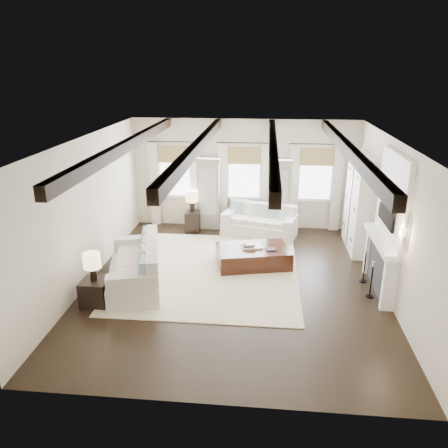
# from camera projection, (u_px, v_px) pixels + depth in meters

# --- Properties ---
(ground) EXTENTS (7.50, 7.50, 0.00)m
(ground) POSITION_uv_depth(u_px,v_px,m) (234.00, 283.00, 9.81)
(ground) COLOR black
(ground) RESTS_ON ground
(room_shell) EXTENTS (6.54, 7.54, 3.22)m
(room_shell) POSITION_uv_depth(u_px,v_px,m) (270.00, 192.00, 9.93)
(room_shell) COLOR beige
(room_shell) RESTS_ON ground
(area_rug) EXTENTS (4.14, 4.52, 0.02)m
(area_rug) POSITION_uv_depth(u_px,v_px,m) (210.00, 271.00, 10.39)
(area_rug) COLOR beige
(area_rug) RESTS_ON ground
(sofa_back) EXTENTS (2.23, 1.45, 0.88)m
(sofa_back) POSITION_uv_depth(u_px,v_px,m) (260.00, 223.00, 12.50)
(sofa_back) COLOR silver
(sofa_back) RESTS_ON ground
(sofa_left) EXTENTS (1.59, 2.52, 1.00)m
(sofa_left) POSITION_uv_depth(u_px,v_px,m) (138.00, 268.00, 9.64)
(sofa_left) COLOR silver
(sofa_left) RESTS_ON ground
(ottoman) EXTENTS (1.92, 1.44, 0.45)m
(ottoman) POSITION_uv_depth(u_px,v_px,m) (253.00, 257.00, 10.63)
(ottoman) COLOR black
(ottoman) RESTS_ON ground
(tray) EXTENTS (0.57, 0.48, 0.04)m
(tray) POSITION_uv_depth(u_px,v_px,m) (252.00, 246.00, 10.61)
(tray) COLOR white
(tray) RESTS_ON ottoman
(book_lower) EXTENTS (0.30, 0.25, 0.04)m
(book_lower) POSITION_uv_depth(u_px,v_px,m) (248.00, 245.00, 10.55)
(book_lower) COLOR #262628
(book_lower) RESTS_ON tray
(book_upper) EXTENTS (0.25, 0.22, 0.03)m
(book_upper) POSITION_uv_depth(u_px,v_px,m) (251.00, 244.00, 10.52)
(book_upper) COLOR beige
(book_upper) RESTS_ON book_lower
(book_loose) EXTENTS (0.27, 0.23, 0.03)m
(book_loose) POSITION_uv_depth(u_px,v_px,m) (271.00, 249.00, 10.43)
(book_loose) COLOR #262628
(book_loose) RESTS_ON ottoman
(side_table_front) EXTENTS (0.53, 0.53, 0.53)m
(side_table_front) POSITION_uv_depth(u_px,v_px,m) (95.00, 292.00, 8.88)
(side_table_front) COLOR black
(side_table_front) RESTS_ON ground
(lamp_front) EXTENTS (0.35, 0.35, 0.60)m
(lamp_front) POSITION_uv_depth(u_px,v_px,m) (92.00, 262.00, 8.65)
(lamp_front) COLOR black
(lamp_front) RESTS_ON side_table_front
(side_table_back) EXTENTS (0.41, 0.41, 0.61)m
(side_table_back) POSITION_uv_depth(u_px,v_px,m) (193.00, 221.00, 12.79)
(side_table_back) COLOR black
(side_table_back) RESTS_ON ground
(lamp_back) EXTENTS (0.37, 0.37, 0.63)m
(lamp_back) POSITION_uv_depth(u_px,v_px,m) (192.00, 197.00, 12.54)
(lamp_back) COLOR black
(lamp_back) RESTS_ON side_table_back
(candlestick_near) EXTENTS (0.16, 0.16, 0.81)m
(candlestick_near) POSITION_uv_depth(u_px,v_px,m) (371.00, 283.00, 9.12)
(candlestick_near) COLOR black
(candlestick_near) RESTS_ON ground
(candlestick_far) EXTENTS (0.17, 0.17, 0.83)m
(candlestick_far) POSITION_uv_depth(u_px,v_px,m) (364.00, 268.00, 9.77)
(candlestick_far) COLOR black
(candlestick_far) RESTS_ON ground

